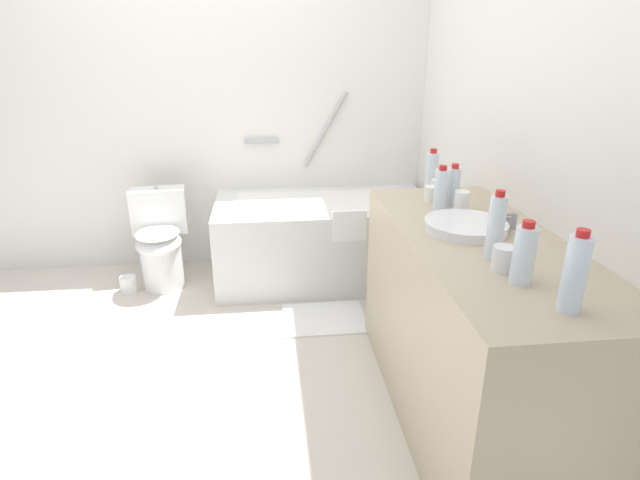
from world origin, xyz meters
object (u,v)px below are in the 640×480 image
Objects in this scene: bathtub at (324,237)px; water_bottle_0 at (524,255)px; sink_faucet at (511,221)px; drinking_glass_2 at (462,202)px; water_bottle_3 at (453,186)px; drinking_glass_0 at (503,259)px; toilet at (160,241)px; water_bottle_2 at (496,227)px; bath_mat at (324,318)px; sink_basin at (466,226)px; water_bottle_1 at (575,273)px; water_bottle_4 at (441,189)px; drinking_glass_3 at (438,188)px; water_bottle_5 at (432,172)px; toilet_paper_roll at (129,284)px; drinking_glass_1 at (431,193)px.

bathtub is 7.02× the size of water_bottle_0.
sink_faucet is 1.46× the size of drinking_glass_2.
drinking_glass_0 is at bearing -97.04° from water_bottle_3.
bathtub is 1.96m from drinking_glass_0.
bathtub is 1.15m from toilet.
water_bottle_2 is 1.56m from bath_mat.
drinking_glass_0 is (1.56, -1.83, 0.59)m from toilet.
water_bottle_0 is (0.43, -1.92, 0.66)m from bathtub.
bath_mat is (-0.48, 1.21, -0.91)m from drinking_glass_0.
toilet reaches higher than bath_mat.
toilet is at bearing 137.82° from sink_basin.
bath_mat is at bearing 121.94° from sink_basin.
drinking_glass_0 reaches higher than sink_basin.
bath_mat is (1.08, -0.63, -0.32)m from toilet.
drinking_glass_0 is at bearing 103.94° from water_bottle_1.
toilet is 3.22× the size of water_bottle_4.
drinking_glass_2 is (1.65, -1.20, 0.60)m from toilet.
toilet is 1.97m from drinking_glass_3.
water_bottle_5 reaches higher than toilet_paper_roll.
toilet is 0.37m from toilet_paper_roll.
water_bottle_3 is (0.50, -1.08, 0.66)m from bathtub.
water_bottle_5 is at bearing 80.85° from water_bottle_4.
toilet_paper_roll is at bearing 135.94° from drinking_glass_0.
drinking_glass_2 is 1.23m from bath_mat.
sink_faucet is at bearing -33.43° from toilet_paper_roll.
bath_mat is (-0.49, 0.38, -0.90)m from drinking_glass_1.
water_bottle_5 is at bearing 98.31° from water_bottle_3.
toilet_paper_roll is at bearing 146.57° from sink_faucet.
drinking_glass_2 is at bearing -39.05° from water_bottle_4.
drinking_glass_3 is at bearing 74.56° from water_bottle_4.
water_bottle_2 reaches higher than water_bottle_3.
water_bottle_0 is 2.71m from toilet_paper_roll.
bathtub is 1.60m from sink_basin.
water_bottle_4 is (-0.21, 0.30, 0.06)m from sink_faucet.
sink_faucet is at bearing 67.48° from water_bottle_0.
drinking_glass_2 is at bearing 88.60° from water_bottle_1.
sink_basin is 2.97× the size of toilet_paper_roll.
drinking_glass_2 is (0.08, 0.52, -0.07)m from water_bottle_2.
water_bottle_4 is 0.70m from drinking_glass_0.
water_bottle_5 is at bearing 87.81° from water_bottle_0.
water_bottle_2 is at bearing -92.63° from sink_basin.
water_bottle_2 is at bearing -65.99° from bath_mat.
drinking_glass_2 is at bearing 84.06° from water_bottle_0.
water_bottle_1 is 2.80× the size of drinking_glass_3.
drinking_glass_3 is at bearing 85.02° from sink_basin.
toilet is (-1.15, 0.01, 0.02)m from bathtub.
toilet is 2.07m from water_bottle_3.
water_bottle_2 is 0.51× the size of bath_mat.
water_bottle_4 is at bearing -46.06° from bath_mat.
water_bottle_4 is 2.03× the size of drinking_glass_2.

